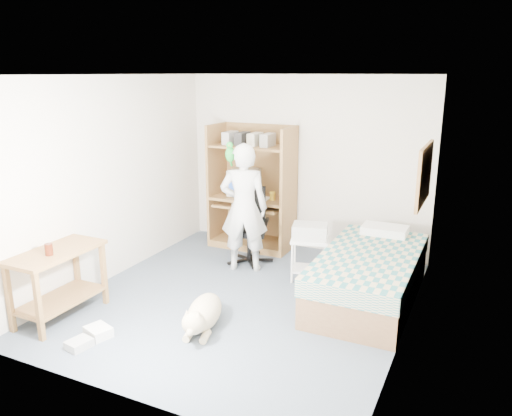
% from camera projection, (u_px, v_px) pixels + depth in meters
% --- Properties ---
extents(floor, '(4.00, 4.00, 0.00)m').
position_uv_depth(floor, '(243.00, 299.00, 5.74)').
color(floor, '#485562').
rests_on(floor, ground).
extents(wall_back, '(3.60, 0.02, 2.50)m').
position_uv_depth(wall_back, '(305.00, 164.00, 7.15)').
color(wall_back, silver).
rests_on(wall_back, floor).
extents(wall_right, '(0.02, 4.00, 2.50)m').
position_uv_depth(wall_right, '(413.00, 213.00, 4.67)').
color(wall_right, silver).
rests_on(wall_right, floor).
extents(wall_left, '(0.02, 4.00, 2.50)m').
position_uv_depth(wall_left, '(112.00, 179.00, 6.15)').
color(wall_left, silver).
rests_on(wall_left, floor).
extents(ceiling, '(3.60, 4.00, 0.02)m').
position_uv_depth(ceiling, '(241.00, 75.00, 5.08)').
color(ceiling, white).
rests_on(ceiling, wall_back).
extents(computer_hutch, '(1.20, 0.63, 1.80)m').
position_uv_depth(computer_hutch, '(253.00, 192.00, 7.33)').
color(computer_hutch, olive).
rests_on(computer_hutch, floor).
extents(bed, '(1.02, 2.02, 0.66)m').
position_uv_depth(bed, '(369.00, 276.00, 5.66)').
color(bed, brown).
rests_on(bed, floor).
extents(side_desk, '(0.50, 1.00, 0.75)m').
position_uv_depth(side_desk, '(58.00, 274.00, 5.20)').
color(side_desk, brown).
rests_on(side_desk, floor).
extents(corkboard, '(0.04, 0.94, 0.66)m').
position_uv_depth(corkboard, '(425.00, 175.00, 5.41)').
color(corkboard, '#8D603F').
rests_on(corkboard, wall_right).
extents(office_chair, '(0.58, 0.58, 1.01)m').
position_uv_depth(office_chair, '(250.00, 236.00, 6.83)').
color(office_chair, black).
rests_on(office_chair, floor).
extents(person, '(0.71, 0.58, 1.68)m').
position_uv_depth(person, '(244.00, 208.00, 6.41)').
color(person, silver).
rests_on(person, floor).
extents(parrot, '(0.12, 0.21, 0.34)m').
position_uv_depth(parrot, '(230.00, 153.00, 6.32)').
color(parrot, '#16982A').
rests_on(parrot, person).
extents(dog, '(0.48, 0.98, 0.37)m').
position_uv_depth(dog, '(203.00, 314.00, 5.05)').
color(dog, tan).
rests_on(dog, floor).
extents(printer_cart, '(0.53, 0.46, 0.54)m').
position_uv_depth(printer_cart, '(309.00, 252.00, 6.21)').
color(printer_cart, white).
rests_on(printer_cart, floor).
extents(printer, '(0.49, 0.42, 0.18)m').
position_uv_depth(printer, '(310.00, 231.00, 6.14)').
color(printer, '#B1B1AC').
rests_on(printer, printer_cart).
extents(crt_monitor, '(0.44, 0.46, 0.38)m').
position_uv_depth(crt_monitor, '(244.00, 182.00, 7.36)').
color(crt_monitor, beige).
rests_on(crt_monitor, computer_hutch).
extents(keyboard, '(0.47, 0.21, 0.03)m').
position_uv_depth(keyboard, '(248.00, 205.00, 7.23)').
color(keyboard, beige).
rests_on(keyboard, computer_hutch).
extents(pencil_cup, '(0.08, 0.08, 0.12)m').
position_uv_depth(pencil_cup, '(273.00, 196.00, 7.11)').
color(pencil_cup, gold).
rests_on(pencil_cup, computer_hutch).
extents(drink_glass, '(0.08, 0.08, 0.12)m').
position_uv_depth(drink_glass, '(49.00, 249.00, 4.99)').
color(drink_glass, '#43170A').
rests_on(drink_glass, side_desk).
extents(floor_box_a, '(0.30, 0.27, 0.10)m').
position_uv_depth(floor_box_a, '(98.00, 332.00, 4.92)').
color(floor_box_a, silver).
rests_on(floor_box_a, floor).
extents(floor_box_b, '(0.22, 0.25, 0.08)m').
position_uv_depth(floor_box_b, '(79.00, 344.00, 4.72)').
color(floor_box_b, '#AEADA9').
rests_on(floor_box_b, floor).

